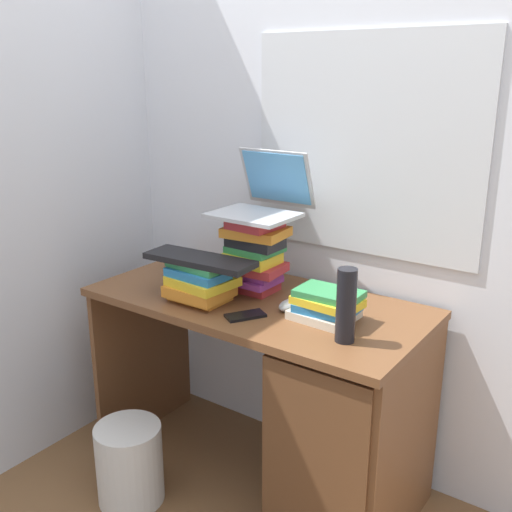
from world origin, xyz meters
TOP-DOWN VIEW (x-y plane):
  - ground_plane at (0.00, 0.00)m, footprint 6.00×6.00m
  - wall_back at (0.00, 0.35)m, footprint 6.00×0.06m
  - wall_left at (-0.88, 0.00)m, footprint 0.05×6.00m
  - desk at (0.32, -0.02)m, footprint 1.26×0.61m
  - book_stack_tall at (-0.05, 0.06)m, footprint 0.24×0.19m
  - book_stack_keyboard_riser at (-0.16, -0.13)m, footprint 0.25×0.21m
  - book_stack_side at (0.30, -0.02)m, footprint 0.24×0.19m
  - laptop at (-0.06, 0.13)m, footprint 0.31×0.32m
  - keyboard at (-0.16, -0.13)m, footprint 0.43×0.17m
  - computer_mouse at (0.16, -0.02)m, footprint 0.06×0.10m
  - mug at (-0.45, 0.06)m, footprint 0.13×0.09m
  - water_bottle at (0.43, -0.14)m, footprint 0.06×0.06m
  - cell_phone at (0.07, -0.16)m, footprint 0.13×0.15m
  - wastebasket at (-0.31, -0.40)m, footprint 0.25×0.25m

SIDE VIEW (x-z plane):
  - ground_plane at x=0.00m, z-range 0.00..0.00m
  - wastebasket at x=-0.31m, z-range 0.00..0.31m
  - desk at x=0.32m, z-range 0.03..0.80m
  - cell_phone at x=0.07m, z-range 0.77..0.78m
  - computer_mouse at x=0.16m, z-range 0.77..0.80m
  - mug at x=-0.45m, z-range 0.77..0.87m
  - book_stack_side at x=0.30m, z-range 0.77..0.87m
  - book_stack_keyboard_riser at x=-0.16m, z-range 0.77..0.91m
  - water_bottle at x=0.43m, z-range 0.77..1.01m
  - book_stack_tall at x=-0.05m, z-range 0.77..1.07m
  - keyboard at x=-0.16m, z-range 0.92..0.94m
  - laptop at x=-0.06m, z-range 1.00..1.23m
  - wall_left at x=-0.88m, z-range 0.00..2.60m
  - wall_back at x=0.00m, z-range 0.00..2.60m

